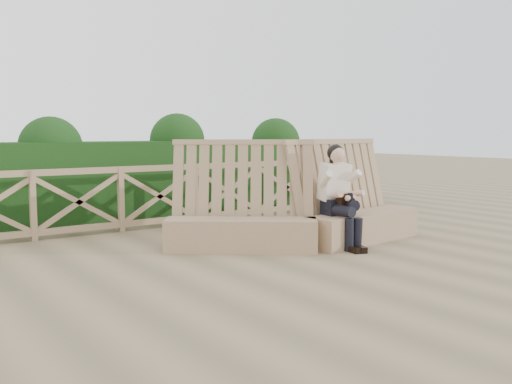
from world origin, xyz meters
TOP-DOWN VIEW (x-y plane):
  - ground at (0.00, 0.00)m, footprint 60.00×60.00m
  - bench at (1.02, 0.82)m, footprint 4.00×1.93m
  - woman at (1.41, 0.45)m, footprint 0.48×0.95m
  - guardrail at (0.00, 3.50)m, footprint 10.10×0.09m
  - hedge at (0.00, 4.70)m, footprint 12.00×1.20m

SIDE VIEW (x-z plane):
  - ground at x=0.00m, z-range 0.00..0.00m
  - bench at x=1.02m, z-range -0.40..1.19m
  - guardrail at x=0.00m, z-range 0.00..1.10m
  - hedge at x=0.00m, z-range 0.00..1.50m
  - woman at x=1.41m, z-range 0.04..1.54m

